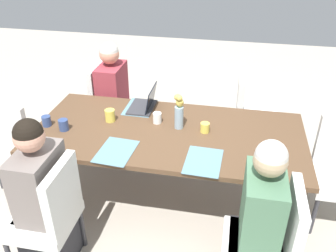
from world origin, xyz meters
name	(u,v)px	position (x,y,z in m)	size (l,w,h in m)	color
ground_plane	(168,197)	(0.00, 0.00, 0.00)	(10.00, 10.00, 0.00)	#B2A899
dining_table	(168,138)	(0.00, 0.00, 0.66)	(2.24, 1.06, 0.72)	brown
chair_near_left_near	(51,213)	(-0.66, -0.86, 0.50)	(0.44, 0.44, 0.90)	silver
person_near_left_near	(44,202)	(-0.73, -0.80, 0.53)	(0.36, 0.40, 1.19)	#2D2D33
chair_far_left_mid	(109,102)	(-0.83, 0.85, 0.50)	(0.44, 0.44, 0.90)	silver
person_far_left_mid	(113,103)	(-0.76, 0.79, 0.53)	(0.36, 0.40, 1.19)	#2D2D33
chair_near_left_far	(270,241)	(0.82, -0.82, 0.50)	(0.44, 0.44, 0.90)	silver
person_near_left_far	(258,229)	(0.75, -0.76, 0.53)	(0.36, 0.40, 1.19)	#2D2D33
chair_far_right_mid	(250,113)	(0.70, 0.89, 0.50)	(0.44, 0.44, 0.90)	silver
chair_head_left_right_far	(17,140)	(-1.40, -0.06, 0.50)	(0.44, 0.44, 0.90)	silver
flower_vase	(179,110)	(0.08, 0.08, 0.89)	(0.08, 0.08, 0.31)	#8EA8B7
placemat_near_left_near	(116,151)	(-0.33, -0.37, 0.72)	(0.36, 0.26, 0.00)	slate
placemat_far_left_mid	(140,107)	(-0.34, 0.37, 0.72)	(0.36, 0.26, 0.00)	slate
placemat_near_left_far	(203,161)	(0.34, -0.37, 0.72)	(0.36, 0.26, 0.00)	slate
laptop_far_left_mid	(145,104)	(-0.29, 0.36, 0.77)	(0.22, 0.32, 0.21)	#38383D
coffee_mug_near_left	(157,118)	(-0.12, 0.12, 0.77)	(0.07, 0.07, 0.09)	white
coffee_mug_near_right	(46,121)	(-1.03, -0.11, 0.77)	(0.08, 0.08, 0.09)	#33477A
coffee_mug_centre_left	(64,125)	(-0.86, -0.15, 0.77)	(0.08, 0.08, 0.10)	#33477A
coffee_mug_centre_right	(110,115)	(-0.53, 0.08, 0.78)	(0.09, 0.09, 0.11)	#DBC64C
coffee_mug_far_left	(205,128)	(0.30, 0.05, 0.76)	(0.08, 0.08, 0.08)	#DBC64C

